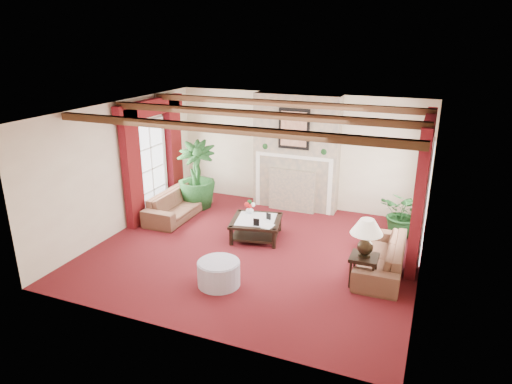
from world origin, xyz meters
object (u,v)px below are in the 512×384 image
at_px(sofa_right, 381,251).
at_px(side_table, 363,270).
at_px(coffee_table, 256,229).
at_px(potted_palm, 197,189).
at_px(sofa_left, 179,200).
at_px(ottoman, 219,273).

bearing_deg(sofa_right, side_table, -20.23).
relative_size(coffee_table, side_table, 1.85).
distance_m(potted_palm, side_table, 4.83).
xyz_separation_m(sofa_right, potted_palm, (-4.52, 1.55, 0.07)).
bearing_deg(coffee_table, sofa_left, 155.44).
bearing_deg(potted_palm, sofa_left, -100.95).
height_order(potted_palm, coffee_table, potted_palm).
bearing_deg(potted_palm, ottoman, -55.48).
xyz_separation_m(side_table, ottoman, (-2.21, -0.90, -0.06)).
distance_m(coffee_table, ottoman, 1.96).
relative_size(sofa_left, potted_palm, 1.08).
distance_m(coffee_table, side_table, 2.57).
bearing_deg(coffee_table, ottoman, -98.49).
xyz_separation_m(potted_palm, ottoman, (2.10, -3.06, -0.24)).
xyz_separation_m(sofa_left, potted_palm, (0.13, 0.65, 0.07)).
height_order(potted_palm, side_table, potted_palm).
relative_size(sofa_right, side_table, 3.66).
height_order(sofa_left, side_table, sofa_left).
bearing_deg(side_table, ottoman, -157.81).
bearing_deg(sofa_left, sofa_right, -101.47).
height_order(side_table, ottoman, side_table).
bearing_deg(sofa_left, potted_palm, -11.44).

